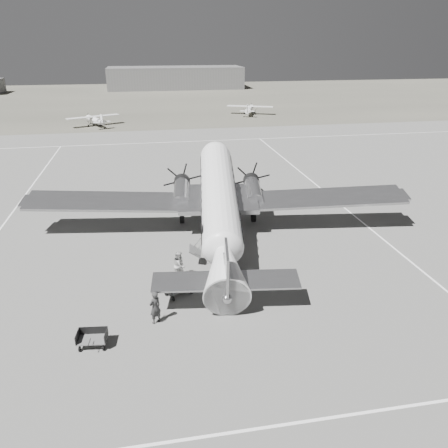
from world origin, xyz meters
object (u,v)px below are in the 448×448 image
(light_plane_right, at_px, (250,110))
(ramp_agent, at_px, (179,265))
(passenger, at_px, (180,266))
(ground_crew, at_px, (155,307))
(light_plane_left, at_px, (95,121))
(hangar_main, at_px, (175,78))
(baggage_cart_far, at_px, (92,339))
(baggage_cart_near, at_px, (178,287))
(dc3_airliner, at_px, (219,205))

(light_plane_right, xyz_separation_m, ramp_agent, (-20.11, -65.28, -0.02))
(passenger, bearing_deg, light_plane_right, -39.42)
(ground_crew, xyz_separation_m, passenger, (1.74, 4.84, -0.21))
(light_plane_right, bearing_deg, light_plane_left, -144.39)
(hangar_main, height_order, ramp_agent, hangar_main)
(light_plane_right, distance_m, baggage_cart_far, 75.61)
(baggage_cart_near, xyz_separation_m, passenger, (0.28, 2.21, 0.26))
(light_plane_right, relative_size, ramp_agent, 4.93)
(dc3_airliner, height_order, light_plane_right, dc3_airliner)
(passenger, bearing_deg, ramp_agent, 150.43)
(light_plane_left, bearing_deg, baggage_cart_near, -105.75)
(hangar_main, height_order, light_plane_left, hangar_main)
(light_plane_left, bearing_deg, ground_crew, -107.48)
(baggage_cart_far, xyz_separation_m, ground_crew, (3.22, 1.49, 0.52))
(baggage_cart_far, bearing_deg, hangar_main, 89.99)
(ground_crew, relative_size, ramp_agent, 0.98)
(baggage_cart_near, height_order, ramp_agent, ramp_agent)
(hangar_main, relative_size, passenger, 28.09)
(passenger, bearing_deg, baggage_cart_near, 150.43)
(ground_crew, bearing_deg, hangar_main, -128.54)
(light_plane_left, height_order, ground_crew, light_plane_left)
(dc3_airliner, height_order, baggage_cart_far, dc3_airliner)
(dc3_airliner, height_order, ramp_agent, dc3_airliner)
(ramp_agent, bearing_deg, hangar_main, 11.14)
(hangar_main, xyz_separation_m, dc3_airliner, (-5.61, -116.15, -0.37))
(baggage_cart_far, height_order, passenger, passenger)
(hangar_main, bearing_deg, ramp_agent, -94.30)
(ground_crew, bearing_deg, baggage_cart_near, -152.62)
(hangar_main, relative_size, light_plane_left, 4.37)
(ground_crew, bearing_deg, light_plane_right, -140.98)
(hangar_main, relative_size, ramp_agent, 21.52)
(hangar_main, bearing_deg, light_plane_left, -106.90)
(baggage_cart_near, xyz_separation_m, baggage_cart_far, (-4.68, -4.12, -0.05))
(dc3_airliner, xyz_separation_m, baggage_cart_far, (-8.44, -11.39, -2.50))
(ramp_agent, bearing_deg, baggage_cart_far, 156.32)
(ramp_agent, bearing_deg, ground_crew, 174.93)
(baggage_cart_far, bearing_deg, dc3_airliner, 59.74)
(light_plane_right, xyz_separation_m, baggage_cart_near, (-20.36, -67.21, -0.51))
(hangar_main, bearing_deg, baggage_cart_far, -96.29)
(dc3_airliner, height_order, passenger, dc3_airliner)
(ground_crew, bearing_deg, dc3_airliner, -151.45)
(ramp_agent, bearing_deg, light_plane_right, -1.69)
(hangar_main, distance_m, baggage_cart_near, 123.81)
(light_plane_right, bearing_deg, baggage_cart_near, -85.94)
(hangar_main, relative_size, baggage_cart_far, 27.19)
(ramp_agent, distance_m, passenger, 0.36)
(baggage_cart_far, bearing_deg, ground_crew, 31.11)
(baggage_cart_far, bearing_deg, ramp_agent, 57.16)
(hangar_main, relative_size, dc3_airliner, 1.36)
(hangar_main, bearing_deg, baggage_cart_near, -94.34)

